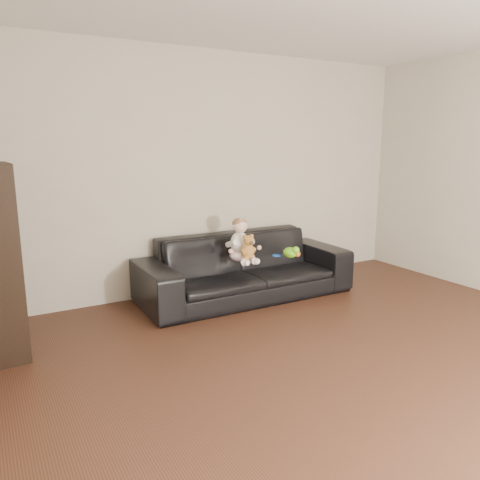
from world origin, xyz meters
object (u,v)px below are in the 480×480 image
teddy_bear (248,247)px  toy_green (290,253)px  toy_blue_disc (277,255)px  baby (241,242)px  sofa (245,267)px  toy_rattle (297,254)px

teddy_bear → toy_green: size_ratio=1.55×
teddy_bear → toy_blue_disc: teddy_bear is taller
baby → toy_blue_disc: baby is taller
toy_green → sofa: bearing=147.7°
teddy_bear → toy_green: bearing=18.8°
sofa → baby: bearing=-135.4°
baby → toy_green: 0.56m
teddy_bear → baby: bearing=112.5°
teddy_bear → toy_rattle: teddy_bear is taller
baby → toy_blue_disc: bearing=14.1°
sofa → toy_blue_disc: (0.32, -0.12, 0.11)m
sofa → teddy_bear: (-0.11, -0.26, 0.28)m
sofa → teddy_bear: teddy_bear is taller
sofa → toy_rattle: (0.49, -0.27, 0.14)m
sofa → toy_rattle: 0.57m
toy_rattle → toy_green: bearing=169.4°
sofa → toy_green: sofa is taller
sofa → toy_blue_disc: size_ratio=25.26×
toy_rattle → toy_blue_disc: size_ratio=0.76×
toy_rattle → toy_blue_disc: (-0.16, 0.15, -0.03)m
teddy_bear → toy_rattle: bearing=17.2°
toy_green → toy_rattle: (0.09, -0.02, -0.02)m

